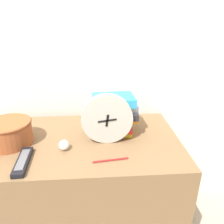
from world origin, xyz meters
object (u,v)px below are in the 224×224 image
Objects in this scene: basket at (9,132)px; pen at (111,160)px; crumpled_paper_ball at (64,145)px; desk_clock at (107,119)px; tv_remote at (23,161)px; book_stack at (116,113)px.

basket reaches higher than pen.
crumpled_paper_ball is 0.23m from pen.
pen is at bearing -87.83° from desk_clock.
crumpled_paper_ball is at bearing 31.12° from tv_remote.
desk_clock is 1.59× the size of pen.
crumpled_paper_ball is at bearing 153.88° from pen.
tv_remote is (0.11, -0.17, -0.05)m from basket.
pen is at bearing -1.05° from tv_remote.
book_stack reaches higher than crumpled_paper_ball.
tv_remote is 1.28× the size of pen.
book_stack reaches higher than tv_remote.
desk_clock is 0.48m from basket.
desk_clock reaches higher than basket.
crumpled_paper_ball is at bearing -146.59° from book_stack.
book_stack is (0.05, 0.11, -0.02)m from desk_clock.
book_stack is 0.31m from crumpled_paper_ball.
basket is (-0.47, 0.02, -0.06)m from desk_clock.
book_stack is at bearing 33.41° from crumpled_paper_ball.
desk_clock is 0.23m from crumpled_paper_ball.
crumpled_paper_ball is at bearing -16.09° from basket.
tv_remote is 0.37m from pen.
basket is 4.62× the size of crumpled_paper_ball.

